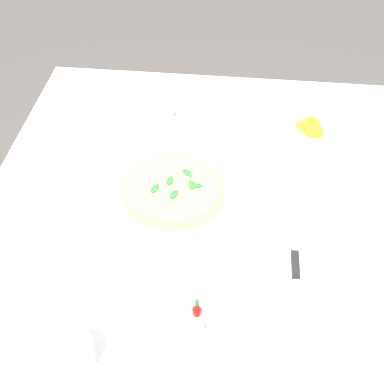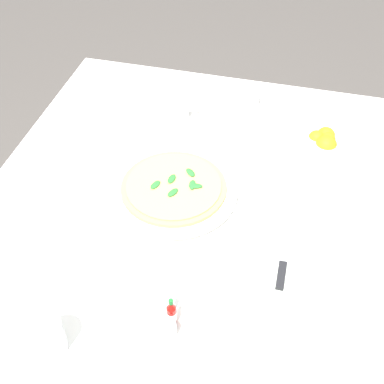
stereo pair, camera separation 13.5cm
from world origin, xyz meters
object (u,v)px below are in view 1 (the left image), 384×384
at_px(water_glass_near_right, 76,352).
at_px(pepper_shaker, 198,329).
at_px(coffee_cup_near_left, 228,95).
at_px(pizza, 173,189).
at_px(pizza_plate, 173,192).
at_px(hot_sauce_bottle, 195,314).
at_px(salt_shaker, 191,305).
at_px(coffee_cup_back_corner, 161,113).
at_px(napkin_folded, 294,252).
at_px(dinner_knife, 294,248).
at_px(citrus_bowl, 311,132).

xyz_separation_m(water_glass_near_right, pepper_shaker, (0.09, -0.23, -0.02)).
relative_size(coffee_cup_near_left, pepper_shaker, 2.31).
xyz_separation_m(pizza, pepper_shaker, (-0.40, -0.11, 0.00)).
xyz_separation_m(pizza_plate, hot_sauce_bottle, (-0.37, -0.10, 0.02)).
bearing_deg(water_glass_near_right, pizza_plate, -13.93).
relative_size(hot_sauce_bottle, salt_shaker, 1.48).
xyz_separation_m(coffee_cup_back_corner, salt_shaker, (-0.67, -0.17, -0.00)).
bearing_deg(coffee_cup_near_left, coffee_cup_back_corner, 120.84).
bearing_deg(napkin_folded, pepper_shaker, 143.27).
height_order(pizza_plate, dinner_knife, dinner_knife).
height_order(coffee_cup_near_left, coffee_cup_back_corner, same).
height_order(pizza_plate, coffee_cup_near_left, coffee_cup_near_left).
bearing_deg(hot_sauce_bottle, pepper_shaker, -160.35).
height_order(pizza_plate, pizza, pizza).
height_order(salt_shaker, pepper_shaker, same).
relative_size(water_glass_near_right, salt_shaker, 1.81).
bearing_deg(napkin_folded, salt_shaker, 132.82).
height_order(coffee_cup_back_corner, dinner_knife, coffee_cup_back_corner).
relative_size(coffee_cup_near_left, citrus_bowl, 0.87).
bearing_deg(pizza, pepper_shaker, -165.35).
relative_size(pizza_plate, pizza, 1.21).
bearing_deg(salt_shaker, napkin_folded, -51.23).
distance_m(dinner_knife, pepper_shaker, 0.31).
bearing_deg(coffee_cup_near_left, napkin_folded, -162.51).
bearing_deg(dinner_knife, coffee_cup_back_corner, 38.10).
height_order(pizza, water_glass_near_right, water_glass_near_right).
bearing_deg(pizza, coffee_cup_back_corner, 14.13).
bearing_deg(citrus_bowl, dinner_knife, 171.80).
bearing_deg(salt_shaker, coffee_cup_near_left, -2.34).
bearing_deg(pizza, dinner_knife, -118.17).
relative_size(pizza, pepper_shaker, 4.93).
distance_m(napkin_folded, hot_sauce_bottle, 0.30).
bearing_deg(pepper_shaker, salt_shaker, 19.65).
bearing_deg(coffee_cup_back_corner, water_glass_near_right, 177.06).
bearing_deg(napkin_folded, hot_sauce_bottle, 138.26).
bearing_deg(pizza_plate, water_glass_near_right, 166.07).
distance_m(coffee_cup_near_left, coffee_cup_back_corner, 0.23).
bearing_deg(citrus_bowl, pepper_shaker, 158.57).
bearing_deg(coffee_cup_back_corner, napkin_folded, -141.43).
bearing_deg(hot_sauce_bottle, citrus_bowl, -23.02).
bearing_deg(water_glass_near_right, pizza, -13.96).
relative_size(coffee_cup_near_left, salt_shaker, 2.31).
bearing_deg(water_glass_near_right, dinner_knife, -52.84).
bearing_deg(hot_sauce_bottle, pizza_plate, 14.32).
relative_size(pizza_plate, citrus_bowl, 2.24).
bearing_deg(dinner_knife, coffee_cup_near_left, 16.94).
bearing_deg(citrus_bowl, hot_sauce_bottle, 156.98).
bearing_deg(napkin_folded, water_glass_near_right, 130.97).
bearing_deg(dinner_knife, napkin_folded, -180.00).
xyz_separation_m(water_glass_near_right, dinner_knife, (0.33, -0.43, -0.02)).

